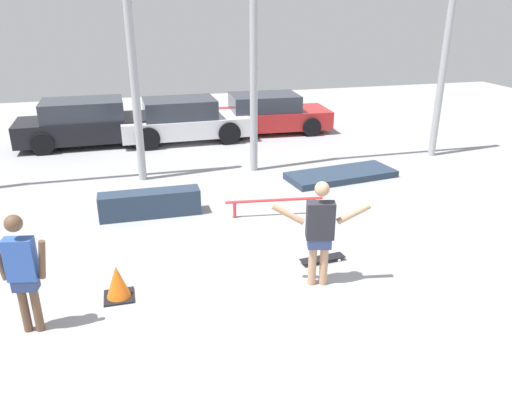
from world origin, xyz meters
TOP-DOWN VIEW (x-y plane):
  - ground_plane at (0.00, 0.00)m, footprint 36.00×36.00m
  - skateboarder at (0.99, 0.05)m, footprint 1.51×0.47m
  - skateboard at (1.35, 0.71)m, footprint 0.82×0.30m
  - grind_box at (-1.44, 3.56)m, footprint 2.11×0.48m
  - manual_pad at (3.49, 4.77)m, footprint 2.94×1.46m
  - grind_rail at (1.12, 2.88)m, footprint 2.07×0.32m
  - canopy_support_left at (-4.20, 5.99)m, footprint 5.66×0.20m
  - canopy_support_right at (4.20, 5.99)m, footprint 5.66×0.20m
  - parked_car_black at (-2.90, 9.84)m, footprint 4.46×1.97m
  - parked_car_white at (0.05, 9.54)m, footprint 4.10×1.91m
  - parked_car_red at (3.00, 9.94)m, footprint 4.19×2.08m
  - bystander at (-3.28, -0.09)m, footprint 0.71×0.26m
  - traffic_cone at (-2.13, 0.46)m, footprint 0.46×0.46m

SIDE VIEW (x-z plane):
  - ground_plane at x=0.00m, z-range 0.00..0.00m
  - skateboard at x=1.35m, z-range 0.03..0.10m
  - manual_pad at x=3.49m, z-range 0.00..0.17m
  - traffic_cone at x=-2.13m, z-range -0.01..0.54m
  - grind_box at x=-1.44m, z-range 0.00..0.55m
  - grind_rail at x=1.12m, z-range 0.11..0.49m
  - parked_car_red at x=3.00m, z-range -0.02..1.29m
  - parked_car_white at x=0.05m, z-range -0.02..1.34m
  - parked_car_black at x=-2.90m, z-range -0.03..1.39m
  - skateboarder at x=0.99m, z-range 0.10..1.85m
  - bystander at x=-3.28m, z-range 0.10..1.85m
  - canopy_support_left at x=-4.20m, z-range 0.66..6.60m
  - canopy_support_right at x=4.20m, z-range 0.66..6.60m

